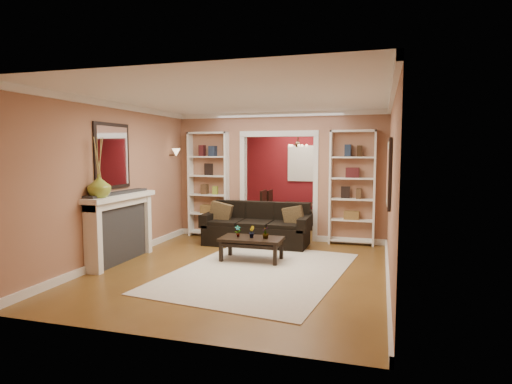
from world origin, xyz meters
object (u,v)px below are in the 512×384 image
(coffee_table, at_px, (252,249))
(bookshelf_right, at_px, (352,188))
(dining_table, at_px, (297,216))
(bookshelf_left, at_px, (209,184))
(sofa, at_px, (256,224))
(fireplace, at_px, (122,228))

(coffee_table, xyz_separation_m, bookshelf_right, (1.55, 1.83, 0.95))
(bookshelf_right, relative_size, dining_table, 1.53)
(bookshelf_left, relative_size, bookshelf_right, 1.00)
(sofa, relative_size, bookshelf_right, 0.93)
(coffee_table, relative_size, fireplace, 0.63)
(bookshelf_right, height_order, dining_table, bookshelf_right)
(bookshelf_left, height_order, dining_table, bookshelf_left)
(bookshelf_left, xyz_separation_m, fireplace, (-0.54, -2.53, -0.57))
(sofa, relative_size, fireplace, 1.26)
(bookshelf_left, distance_m, bookshelf_right, 3.10)
(bookshelf_left, bearing_deg, sofa, -24.60)
(bookshelf_right, bearing_deg, coffee_table, -130.34)
(sofa, distance_m, fireplace, 2.66)
(bookshelf_right, height_order, fireplace, bookshelf_right)
(sofa, height_order, dining_table, sofa)
(dining_table, bearing_deg, bookshelf_left, 137.34)
(bookshelf_left, bearing_deg, coffee_table, -49.85)
(sofa, height_order, fireplace, fireplace)
(sofa, bearing_deg, fireplace, -132.82)
(coffee_table, bearing_deg, sofa, 102.02)
(sofa, bearing_deg, coffee_table, -77.48)
(coffee_table, height_order, bookshelf_left, bookshelf_left)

